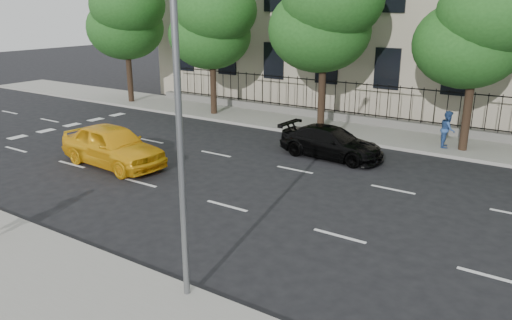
{
  "coord_description": "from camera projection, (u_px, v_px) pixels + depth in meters",
  "views": [
    {
      "loc": [
        9.18,
        -9.53,
        6.28
      ],
      "look_at": [
        0.81,
        3.0,
        1.59
      ],
      "focal_mm": 35.0,
      "sensor_mm": 36.0,
      "label": 1
    }
  ],
  "objects": [
    {
      "name": "tree_b",
      "position": [
        214.0,
        13.0,
        27.93
      ],
      "size": [
        5.53,
        5.12,
        8.97
      ],
      "color": "#382619",
      "rests_on": "far_sidewalk"
    },
    {
      "name": "ground",
      "position": [
        175.0,
        234.0,
        14.31
      ],
      "size": [
        120.0,
        120.0,
        0.0
      ],
      "primitive_type": "plane",
      "color": "black",
      "rests_on": "ground"
    },
    {
      "name": "far_sidewalk",
      "position": [
        363.0,
        132.0,
        25.4
      ],
      "size": [
        60.0,
        4.0,
        0.15
      ],
      "primitive_type": "cube",
      "color": "gray",
      "rests_on": "ground"
    },
    {
      "name": "black_sedan",
      "position": [
        331.0,
        142.0,
        21.31
      ],
      "size": [
        4.67,
        2.12,
        1.33
      ],
      "primitive_type": "imported",
      "rotation": [
        0.0,
        0.0,
        1.51
      ],
      "color": "black",
      "rests_on": "ground"
    },
    {
      "name": "tree_a",
      "position": [
        127.0,
        7.0,
        31.56
      ],
      "size": [
        5.71,
        5.31,
        9.39
      ],
      "color": "#382619",
      "rests_on": "far_sidewalk"
    },
    {
      "name": "yellow_taxi",
      "position": [
        113.0,
        145.0,
        20.17
      ],
      "size": [
        5.09,
        2.36,
        1.69
      ],
      "primitive_type": "imported",
      "rotation": [
        0.0,
        0.0,
        1.49
      ],
      "color": "yellow",
      "rests_on": "ground"
    },
    {
      "name": "lane_markings",
      "position": [
        264.0,
        186.0,
        18.08
      ],
      "size": [
        49.6,
        4.62,
        0.01
      ],
      "primitive_type": null,
      "color": "silver",
      "rests_on": "ground"
    },
    {
      "name": "pedestrian_far",
      "position": [
        448.0,
        129.0,
        22.27
      ],
      "size": [
        0.77,
        0.91,
        1.65
      ],
      "primitive_type": "imported",
      "rotation": [
        0.0,
        0.0,
        1.77
      ],
      "color": "#315392",
      "rests_on": "far_sidewalk"
    },
    {
      "name": "near_sidewalk",
      "position": [
        52.0,
        296.0,
        11.11
      ],
      "size": [
        60.0,
        4.0,
        0.15
      ],
      "primitive_type": "cube",
      "color": "gray",
      "rests_on": "ground"
    },
    {
      "name": "tree_c",
      "position": [
        328.0,
        2.0,
        24.05
      ],
      "size": [
        5.89,
        5.5,
        9.8
      ],
      "color": "#382619",
      "rests_on": "far_sidewalk"
    },
    {
      "name": "crosswalk",
      "position": [
        32.0,
        134.0,
        25.38
      ],
      "size": [
        0.5,
        12.1,
        0.01
      ],
      "primitive_type": null,
      "color": "silver",
      "rests_on": "ground"
    },
    {
      "name": "tree_d",
      "position": [
        481.0,
        16.0,
        20.51
      ],
      "size": [
        5.34,
        4.94,
        8.84
      ],
      "color": "#382619",
      "rests_on": "far_sidewalk"
    },
    {
      "name": "street_light",
      "position": [
        195.0,
        64.0,
        10.05
      ],
      "size": [
        0.25,
        3.32,
        8.05
      ],
      "color": "slate",
      "rests_on": "near_sidewalk"
    },
    {
      "name": "iron_fence",
      "position": [
        376.0,
        115.0,
        26.58
      ],
      "size": [
        30.0,
        0.5,
        2.2
      ],
      "color": "slate",
      "rests_on": "far_sidewalk"
    }
  ]
}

